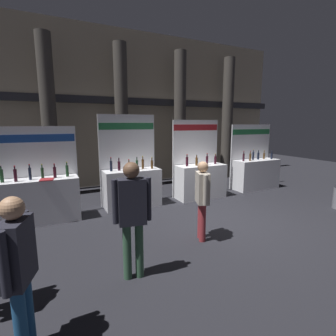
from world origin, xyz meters
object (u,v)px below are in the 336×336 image
object	(u,v)px
exhibitor_booth_3	(255,172)
visitor_3	(132,211)
exhibitor_booth_1	(132,184)
visitor_1	(18,265)
exhibitor_booth_2	(200,178)
visitor_0	(202,195)
exhibitor_booth_0	(38,197)

from	to	relation	value
exhibitor_booth_3	visitor_3	xyz separation A→B (m)	(-5.59, -3.22, 0.45)
exhibitor_booth_1	visitor_3	bearing A→B (deg)	-107.81
exhibitor_booth_1	visitor_1	distance (m)	4.70
exhibitor_booth_2	visitor_0	size ratio (longest dim) A/B	1.52
exhibitor_booth_2	exhibitor_booth_3	bearing A→B (deg)	2.08
exhibitor_booth_3	visitor_0	distance (m)	4.76
exhibitor_booth_0	exhibitor_booth_1	world-z (taller)	exhibitor_booth_1
exhibitor_booth_0	visitor_0	size ratio (longest dim) A/B	1.41
exhibitor_booth_1	exhibitor_booth_3	size ratio (longest dim) A/B	1.13
exhibitor_booth_1	exhibitor_booth_2	world-z (taller)	exhibitor_booth_1
visitor_1	exhibitor_booth_3	bearing A→B (deg)	-42.52
exhibitor_booth_1	visitor_3	xyz separation A→B (m)	(-1.04, -3.25, 0.41)
exhibitor_booth_2	visitor_1	size ratio (longest dim) A/B	1.46
exhibitor_booth_1	visitor_1	world-z (taller)	exhibitor_booth_1
visitor_1	visitor_3	world-z (taller)	visitor_3
visitor_0	visitor_1	xyz separation A→B (m)	(-3.00, -1.39, 0.04)
exhibitor_booth_0	exhibitor_booth_3	size ratio (longest dim) A/B	0.99
visitor_1	exhibitor_booth_0	bearing A→B (deg)	16.11
exhibitor_booth_0	visitor_1	xyz separation A→B (m)	(-0.11, -3.83, 0.37)
exhibitor_booth_0	exhibitor_booth_1	distance (m)	2.33
visitor_0	visitor_1	world-z (taller)	visitor_1
exhibitor_booth_3	exhibitor_booth_0	bearing A→B (deg)	-178.71
exhibitor_booth_3	visitor_0	world-z (taller)	exhibitor_booth_3
visitor_3	exhibitor_booth_2	bearing A→B (deg)	53.84
exhibitor_booth_1	visitor_1	bearing A→B (deg)	-121.13
exhibitor_booth_0	exhibitor_booth_1	size ratio (longest dim) A/B	0.88
exhibitor_booth_3	visitor_3	distance (m)	6.47
exhibitor_booth_3	visitor_1	distance (m)	8.04
exhibitor_booth_3	visitor_1	world-z (taller)	exhibitor_booth_3
exhibitor_booth_2	visitor_3	size ratio (longest dim) A/B	1.36
exhibitor_booth_0	visitor_3	world-z (taller)	exhibitor_booth_0
exhibitor_booth_3	visitor_0	bearing A→B (deg)	-146.83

